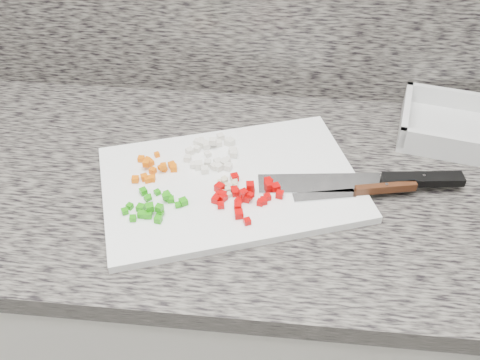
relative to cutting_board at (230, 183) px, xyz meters
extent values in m
cube|color=white|center=(0.00, 0.03, -0.48)|extent=(3.92, 0.62, 0.86)
cube|color=#646058|center=(0.00, 0.03, -0.03)|extent=(3.96, 0.64, 0.04)
cube|color=white|center=(0.00, 0.00, 0.00)|extent=(0.55, 0.45, 0.02)
cube|color=#E96205|center=(-0.15, 0.06, 0.01)|extent=(0.01, 0.01, 0.01)
cube|color=#E96205|center=(-0.13, 0.01, 0.02)|extent=(0.01, 0.01, 0.01)
cube|color=#E96205|center=(-0.18, 0.04, 0.01)|extent=(0.01, 0.01, 0.01)
cube|color=#E96205|center=(-0.12, 0.02, 0.01)|extent=(0.02, 0.02, 0.01)
cube|color=#E96205|center=(-0.16, -0.01, 0.01)|extent=(0.02, 0.02, 0.01)
cube|color=#E96205|center=(-0.13, 0.01, 0.01)|extent=(0.01, 0.01, 0.01)
cube|color=#E96205|center=(-0.15, 0.01, 0.01)|extent=(0.01, 0.01, 0.01)
cube|color=#E96205|center=(-0.16, 0.01, 0.02)|extent=(0.01, 0.01, 0.01)
cube|color=#E96205|center=(-0.16, 0.03, 0.01)|extent=(0.02, 0.02, 0.01)
cube|color=#E96205|center=(-0.16, -0.02, 0.01)|extent=(0.01, 0.01, 0.01)
cube|color=#E96205|center=(-0.13, 0.01, 0.02)|extent=(0.01, 0.01, 0.01)
cube|color=#E96205|center=(-0.14, -0.02, 0.01)|extent=(0.01, 0.01, 0.01)
cube|color=#E96205|center=(-0.15, -0.02, 0.01)|extent=(0.01, 0.01, 0.01)
cube|color=#E96205|center=(-0.15, -0.02, 0.01)|extent=(0.01, 0.01, 0.01)
cube|color=#E96205|center=(-0.17, 0.04, 0.01)|extent=(0.01, 0.01, 0.01)
cube|color=#E96205|center=(-0.18, -0.02, 0.01)|extent=(0.01, 0.01, 0.01)
cube|color=#E96205|center=(-0.11, 0.02, 0.01)|extent=(0.01, 0.01, 0.01)
cube|color=silver|center=(-0.03, 0.04, 0.01)|extent=(0.01, 0.01, 0.01)
cube|color=silver|center=(-0.01, 0.08, 0.01)|extent=(0.02, 0.02, 0.01)
cube|color=silver|center=(-0.01, 0.03, 0.01)|extent=(0.02, 0.02, 0.01)
cube|color=silver|center=(-0.01, 0.11, 0.02)|extent=(0.02, 0.02, 0.01)
cube|color=silver|center=(-0.03, 0.12, 0.01)|extent=(0.02, 0.02, 0.01)
cube|color=silver|center=(-0.08, 0.10, 0.01)|extent=(0.01, 0.01, 0.01)
cube|color=silver|center=(-0.08, 0.03, 0.01)|extent=(0.01, 0.01, 0.01)
cube|color=silver|center=(-0.01, 0.03, 0.01)|extent=(0.01, 0.01, 0.01)
cube|color=silver|center=(-0.05, 0.02, 0.01)|extent=(0.02, 0.02, 0.01)
cube|color=silver|center=(-0.01, 0.05, 0.01)|extent=(0.02, 0.02, 0.01)
cube|color=silver|center=(-0.05, 0.04, 0.01)|extent=(0.01, 0.01, 0.01)
cube|color=silver|center=(-0.02, 0.04, 0.02)|extent=(0.02, 0.02, 0.01)
cube|color=silver|center=(-0.05, 0.07, 0.01)|extent=(0.02, 0.02, 0.01)
cube|color=silver|center=(-0.03, 0.04, 0.01)|extent=(0.02, 0.02, 0.01)
cube|color=silver|center=(-0.03, 0.03, 0.01)|extent=(0.02, 0.02, 0.01)
cube|color=silver|center=(-0.07, 0.10, 0.01)|extent=(0.02, 0.02, 0.01)
cube|color=silver|center=(-0.08, 0.08, 0.01)|extent=(0.01, 0.01, 0.01)
cube|color=silver|center=(-0.04, 0.10, 0.01)|extent=(0.02, 0.02, 0.01)
cube|color=silver|center=(-0.06, 0.09, 0.01)|extent=(0.02, 0.02, 0.01)
cube|color=silver|center=(-0.09, 0.07, 0.01)|extent=(0.02, 0.02, 0.01)
cube|color=silver|center=(-0.06, 0.03, 0.02)|extent=(0.02, 0.02, 0.01)
cube|color=silver|center=(-0.07, 0.11, 0.01)|extent=(0.01, 0.01, 0.01)
cube|color=silver|center=(-0.05, 0.09, 0.02)|extent=(0.01, 0.01, 0.01)
cube|color=silver|center=(-0.01, 0.05, 0.01)|extent=(0.01, 0.01, 0.01)
cube|color=silver|center=(0.00, 0.07, 0.01)|extent=(0.01, 0.01, 0.01)
cube|color=silver|center=(-0.02, 0.11, 0.01)|extent=(0.02, 0.02, 0.01)
cube|color=silver|center=(-0.03, 0.03, 0.01)|extent=(0.02, 0.02, 0.01)
cube|color=silver|center=(-0.09, 0.05, 0.01)|extent=(0.01, 0.01, 0.01)
cube|color=#22980D|center=(-0.15, -0.12, 0.01)|extent=(0.01, 0.01, 0.01)
cube|color=#22980D|center=(-0.15, -0.05, 0.01)|extent=(0.02, 0.02, 0.01)
cube|color=#22980D|center=(-0.11, -0.05, 0.01)|extent=(0.01, 0.01, 0.01)
cube|color=#22980D|center=(-0.11, -0.10, 0.01)|extent=(0.01, 0.01, 0.01)
cube|color=#22980D|center=(-0.11, -0.12, 0.01)|extent=(0.01, 0.01, 0.01)
cube|color=#22980D|center=(-0.11, -0.10, 0.02)|extent=(0.01, 0.01, 0.01)
cube|color=#22980D|center=(-0.14, -0.08, 0.02)|extent=(0.01, 0.01, 0.01)
cube|color=#22980D|center=(-0.11, -0.07, 0.02)|extent=(0.01, 0.01, 0.01)
cube|color=#22980D|center=(-0.13, -0.10, 0.02)|extent=(0.02, 0.02, 0.01)
cube|color=#22980D|center=(-0.13, -0.11, 0.01)|extent=(0.01, 0.01, 0.01)
cube|color=#22980D|center=(-0.17, -0.11, 0.01)|extent=(0.01, 0.01, 0.01)
cube|color=#22980D|center=(-0.14, -0.07, 0.01)|extent=(0.01, 0.01, 0.01)
cube|color=#22980D|center=(-0.08, -0.07, 0.01)|extent=(0.02, 0.02, 0.01)
cube|color=#22980D|center=(-0.10, -0.07, 0.01)|extent=(0.01, 0.01, 0.01)
cube|color=#22980D|center=(-0.17, -0.09, 0.01)|extent=(0.01, 0.01, 0.01)
cube|color=#22980D|center=(-0.14, -0.11, 0.01)|extent=(0.01, 0.01, 0.01)
cube|color=#22980D|center=(-0.13, -0.05, 0.01)|extent=(0.01, 0.01, 0.01)
cube|color=#22980D|center=(-0.08, -0.08, 0.01)|extent=(0.01, 0.01, 0.01)
cube|color=#22980D|center=(-0.15, -0.10, 0.01)|extent=(0.02, 0.02, 0.01)
cube|color=#22980D|center=(-0.11, -0.06, 0.01)|extent=(0.02, 0.02, 0.01)
cube|color=#BD0203|center=(-0.02, -0.06, 0.01)|extent=(0.02, 0.02, 0.01)
cube|color=#BD0203|center=(-0.01, -0.05, 0.01)|extent=(0.02, 0.02, 0.01)
cube|color=#BD0203|center=(0.04, -0.03, 0.01)|extent=(0.01, 0.01, 0.01)
cube|color=#BD0203|center=(0.07, -0.06, 0.01)|extent=(0.01, 0.01, 0.01)
cube|color=#BD0203|center=(0.04, -0.04, 0.01)|extent=(0.02, 0.02, 0.01)
cube|color=#BD0203|center=(0.07, -0.01, 0.01)|extent=(0.02, 0.02, 0.01)
cube|color=#BD0203|center=(0.02, -0.07, 0.01)|extent=(0.01, 0.01, 0.01)
cube|color=#BD0203|center=(0.09, -0.04, 0.01)|extent=(0.02, 0.02, 0.01)
cube|color=#BD0203|center=(0.03, -0.05, 0.02)|extent=(0.02, 0.02, 0.01)
cube|color=#BD0203|center=(0.06, -0.06, 0.01)|extent=(0.01, 0.01, 0.01)
cube|color=#BD0203|center=(0.04, -0.03, 0.03)|extent=(0.02, 0.02, 0.01)
cube|color=#BD0203|center=(0.01, 0.00, 0.01)|extent=(0.02, 0.02, 0.01)
cube|color=#BD0203|center=(0.04, -0.11, 0.01)|extent=(0.02, 0.02, 0.01)
cube|color=#BD0203|center=(0.03, -0.05, 0.02)|extent=(0.02, 0.02, 0.01)
cube|color=#BD0203|center=(0.09, -0.02, 0.02)|extent=(0.02, 0.02, 0.01)
cube|color=#BD0203|center=(-0.01, -0.05, 0.01)|extent=(0.02, 0.02, 0.01)
cube|color=#BD0203|center=(0.02, -0.06, 0.01)|extent=(0.02, 0.02, 0.01)
cube|color=#BD0203|center=(0.04, -0.05, 0.02)|extent=(0.01, 0.01, 0.01)
cube|color=#BD0203|center=(-0.01, -0.07, 0.01)|extent=(0.01, 0.01, 0.01)
cube|color=#BD0203|center=(0.01, -0.03, 0.01)|extent=(0.02, 0.02, 0.01)
cube|color=#BD0203|center=(-0.02, -0.05, 0.01)|extent=(0.02, 0.02, 0.01)
cube|color=#BD0203|center=(0.07, -0.05, 0.01)|extent=(0.01, 0.01, 0.01)
cube|color=#BD0203|center=(-0.02, -0.03, 0.02)|extent=(0.02, 0.02, 0.01)
cube|color=#BD0203|center=(0.01, -0.04, 0.01)|extent=(0.02, 0.02, 0.01)
cube|color=#BD0203|center=(0.07, -0.01, 0.01)|extent=(0.02, 0.02, 0.01)
cube|color=#BD0203|center=(0.07, 0.00, 0.01)|extent=(0.02, 0.02, 0.01)
cube|color=#BD0203|center=(0.07, -0.04, 0.01)|extent=(0.02, 0.02, 0.01)
cube|color=#BD0203|center=(0.03, -0.09, 0.02)|extent=(0.02, 0.02, 0.01)
cube|color=beige|center=(0.01, -0.01, 0.01)|extent=(0.01, 0.01, 0.01)
cube|color=beige|center=(0.00, -0.02, 0.01)|extent=(0.01, 0.01, 0.01)
cube|color=beige|center=(0.01, -0.01, 0.01)|extent=(0.01, 0.01, 0.01)
cube|color=beige|center=(-0.01, -0.04, 0.01)|extent=(0.01, 0.01, 0.01)
cube|color=beige|center=(0.01, -0.02, 0.01)|extent=(0.01, 0.01, 0.01)
cube|color=beige|center=(-0.01, -0.04, 0.01)|extent=(0.01, 0.01, 0.01)
cube|color=beige|center=(-0.01, -0.02, 0.01)|extent=(0.01, 0.01, 0.01)
cube|color=beige|center=(-0.02, -0.01, 0.01)|extent=(0.01, 0.01, 0.01)
cube|color=beige|center=(0.02, -0.03, 0.01)|extent=(0.01, 0.01, 0.01)
cube|color=beige|center=(-0.01, 0.00, 0.01)|extent=(0.01, 0.01, 0.01)
cube|color=beige|center=(-0.01, -0.04, 0.01)|extent=(0.01, 0.01, 0.01)
cube|color=beige|center=(0.00, -0.04, 0.01)|extent=(0.01, 0.01, 0.01)
cube|color=beige|center=(0.00, -0.03, 0.01)|extent=(0.01, 0.01, 0.01)
cube|color=beige|center=(0.01, -0.01, 0.01)|extent=(0.01, 0.01, 0.01)
cube|color=beige|center=(-0.01, -0.01, 0.01)|extent=(0.01, 0.01, 0.01)
cube|color=silver|center=(0.17, 0.01, 0.01)|extent=(0.23, 0.08, 0.00)
cube|color=black|center=(0.36, 0.03, 0.02)|extent=(0.15, 0.05, 0.02)
cylinder|color=silver|center=(0.36, 0.03, 0.02)|extent=(0.01, 0.01, 0.00)
cube|color=silver|center=(0.17, -0.03, 0.01)|extent=(0.12, 0.05, 0.00)
cube|color=#471F11|center=(0.28, 0.00, 0.02)|extent=(0.11, 0.04, 0.02)
cylinder|color=silver|center=(0.28, 0.00, 0.02)|extent=(0.01, 0.01, 0.00)
cube|color=silver|center=(0.47, 0.20, 0.00)|extent=(0.30, 0.24, 0.01)
cube|color=silver|center=(0.49, 0.29, 0.03)|extent=(0.26, 0.07, 0.04)
cube|color=silver|center=(0.45, 0.12, 0.03)|extent=(0.26, 0.07, 0.04)
cube|color=silver|center=(0.35, 0.23, 0.03)|extent=(0.05, 0.19, 0.04)
camera|label=1|loc=(0.09, -0.74, 0.67)|focal=40.00mm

